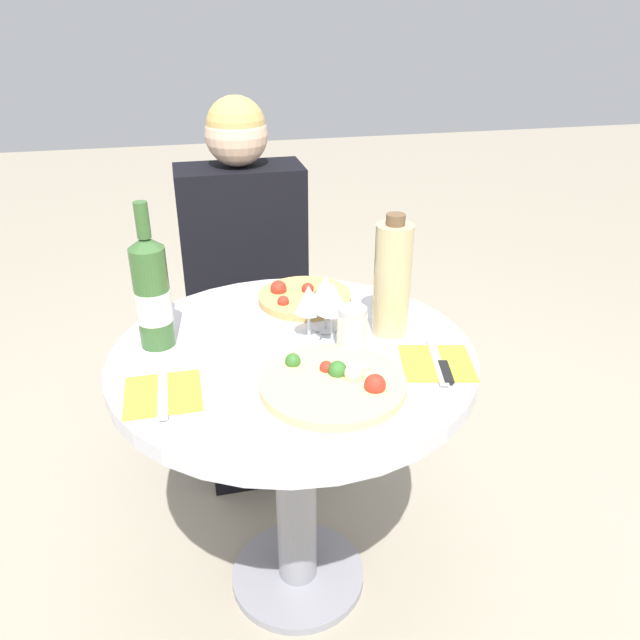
% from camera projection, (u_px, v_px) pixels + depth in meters
% --- Properties ---
extents(ground_plane, '(12.00, 12.00, 0.00)m').
position_uv_depth(ground_plane, '(298.00, 577.00, 1.72)').
color(ground_plane, '#9E937F').
rests_on(ground_plane, ground).
extents(dining_table, '(0.81, 0.81, 0.72)m').
position_uv_depth(dining_table, '(294.00, 407.00, 1.46)').
color(dining_table, gray).
rests_on(dining_table, ground_plane).
extents(chair_behind_diner, '(0.36, 0.36, 0.95)m').
position_uv_depth(chair_behind_diner, '(245.00, 312.00, 2.15)').
color(chair_behind_diner, silver).
rests_on(chair_behind_diner, ground_plane).
extents(seated_diner, '(0.38, 0.41, 1.18)m').
position_uv_depth(seated_diner, '(249.00, 313.00, 2.00)').
color(seated_diner, black).
rests_on(seated_diner, ground_plane).
extents(pizza_large, '(0.30, 0.30, 0.05)m').
position_uv_depth(pizza_large, '(335.00, 383.00, 1.25)').
color(pizza_large, '#E5C17F').
rests_on(pizza_large, dining_table).
extents(pizza_small_far, '(0.24, 0.24, 0.05)m').
position_uv_depth(pizza_small_far, '(305.00, 297.00, 1.61)').
color(pizza_small_far, tan).
rests_on(pizza_small_far, dining_table).
extents(wine_bottle, '(0.08, 0.08, 0.33)m').
position_uv_depth(wine_bottle, '(152.00, 293.00, 1.36)').
color(wine_bottle, '#38602D').
rests_on(wine_bottle, dining_table).
extents(tall_carafe, '(0.08, 0.08, 0.29)m').
position_uv_depth(tall_carafe, '(392.00, 279.00, 1.41)').
color(tall_carafe, tan).
rests_on(tall_carafe, dining_table).
extents(sugar_shaker, '(0.07, 0.07, 0.11)m').
position_uv_depth(sugar_shaker, '(352.00, 330.00, 1.36)').
color(sugar_shaker, silver).
rests_on(sugar_shaker, dining_table).
extents(wine_glass_back_right, '(0.08, 0.08, 0.14)m').
position_uv_depth(wine_glass_back_right, '(326.00, 292.00, 1.43)').
color(wine_glass_back_right, silver).
rests_on(wine_glass_back_right, dining_table).
extents(wine_glass_front_right, '(0.07, 0.07, 0.15)m').
position_uv_depth(wine_glass_front_right, '(333.00, 299.00, 1.37)').
color(wine_glass_front_right, silver).
rests_on(wine_glass_front_right, dining_table).
extents(wine_glass_center, '(0.07, 0.07, 0.13)m').
position_uv_depth(wine_glass_center, '(309.00, 301.00, 1.40)').
color(wine_glass_center, silver).
rests_on(wine_glass_center, dining_table).
extents(place_setting_left, '(0.15, 0.19, 0.01)m').
position_uv_depth(place_setting_left, '(163.00, 394.00, 1.23)').
color(place_setting_left, yellow).
rests_on(place_setting_left, dining_table).
extents(place_setting_right, '(0.18, 0.19, 0.01)m').
position_uv_depth(place_setting_right, '(438.00, 363.00, 1.33)').
color(place_setting_right, yellow).
rests_on(place_setting_right, dining_table).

